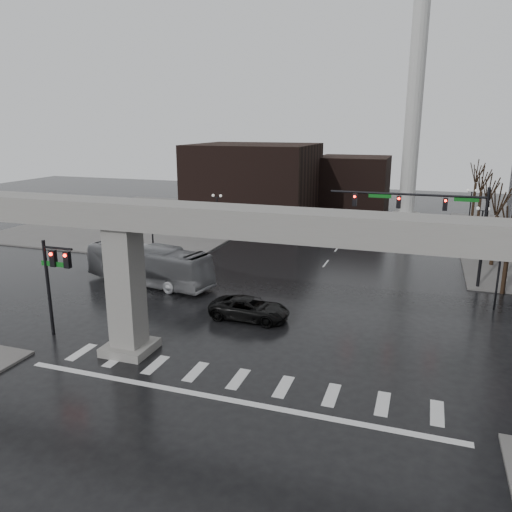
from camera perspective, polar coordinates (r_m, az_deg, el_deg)
The scene contains 21 objects.
ground at distance 27.09m, azimuth -1.26°, elevation -12.92°, with size 160.00×160.00×0.00m, color black.
sidewalk_nw at distance 68.94m, azimuth -11.38°, elevation 4.11°, with size 28.00×36.00×0.15m, color #63605E.
elevated_guideway at distance 24.24m, azimuth 1.46°, elevation 1.16°, with size 48.00×2.60×8.70m.
building_far_left at distance 68.65m, azimuth -0.23°, elevation 8.51°, with size 16.00×14.00×10.00m, color black.
building_far_mid at distance 75.68m, azimuth 11.01°, elevation 8.08°, with size 10.00×10.00×8.00m, color black.
smokestack at distance 68.52m, azimuth 17.53°, elevation 14.83°, with size 3.60×3.60×30.00m.
signal_mast_arm at distance 41.84m, azimuth 19.61°, elevation 4.67°, with size 12.12×0.43×8.00m.
signal_left_pole at distance 31.99m, azimuth -22.07°, elevation -1.76°, with size 2.30×0.30×6.00m.
lamp_right_0 at distance 37.98m, azimuth 26.12°, elevation -0.62°, with size 1.22×0.32×5.11m.
lamp_right_1 at distance 51.57m, azimuth 24.36°, elevation 3.33°, with size 1.22×0.32×5.11m.
lamp_right_2 at distance 65.34m, azimuth 23.33°, elevation 5.62°, with size 1.22×0.32×5.11m.
lamp_left_0 at distance 43.47m, azimuth -11.74°, elevation 2.41°, with size 1.22×0.32×5.11m.
lamp_left_1 at distance 55.74m, azimuth -4.46°, elevation 5.39°, with size 1.22×0.32×5.11m.
lamp_left_2 at distance 68.68m, azimuth 0.17°, elevation 7.23°, with size 1.22×0.32×5.11m.
tree_right_0 at distance 42.14m, azimuth 26.78°, elevation -0.25°, with size 1.09×1.58×7.50m.
tree_right_1 at distance 49.87m, azimuth 25.65°, elevation 2.10°, with size 1.09×1.61×7.67m.
tree_right_2 at distance 57.67m, azimuth 24.82°, elevation 3.81°, with size 1.10×1.63×7.85m.
tree_right_3 at distance 65.52m, azimuth 24.19°, elevation 5.12°, with size 1.11×1.66×8.02m.
tree_right_4 at distance 73.40m, azimuth 23.69°, elevation 6.14°, with size 1.12×1.69×8.19m.
pickup_truck at distance 33.31m, azimuth -0.74°, elevation -6.03°, with size 2.46×5.33×1.48m, color black.
city_bus at distance 41.25m, azimuth -12.16°, elevation -0.98°, with size 2.67×11.41×3.18m, color #959699.
Camera 1 is at (8.28, -22.48, 12.64)m, focal length 35.00 mm.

